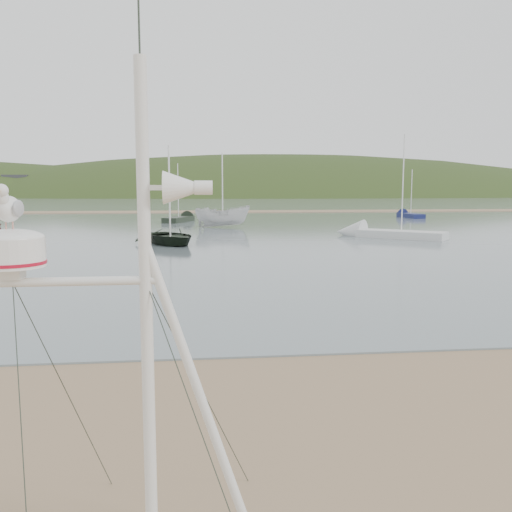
{
  "coord_description": "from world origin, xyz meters",
  "views": [
    {
      "loc": [
        1.23,
        -6.41,
        3.37
      ],
      "look_at": [
        2.05,
        1.0,
        2.44
      ],
      "focal_mm": 38.0,
      "sensor_mm": 36.0,
      "label": 1
    }
  ],
  "objects": [
    {
      "name": "sailboat_blue_far",
      "position": [
        25.19,
        53.68,
        0.3
      ],
      "size": [
        1.74,
        5.91,
        5.85
      ],
      "color": "#161D4F",
      "rests_on": "ground"
    },
    {
      "name": "boat_dark",
      "position": [
        -0.3,
        25.89,
        2.34
      ],
      "size": [
        3.36,
        2.32,
        4.6
      ],
      "primitive_type": "imported",
      "rotation": [
        0.0,
        0.0,
        0.46
      ],
      "color": "black",
      "rests_on": "water"
    },
    {
      "name": "far_cottages",
      "position": [
        3.0,
        196.0,
        4.0
      ],
      "size": [
        294.4,
        6.3,
        8.0
      ],
      "color": "white",
      "rests_on": "ground"
    },
    {
      "name": "water",
      "position": [
        0.0,
        132.0,
        0.02
      ],
      "size": [
        560.0,
        256.0,
        0.04
      ],
      "primitive_type": "cube",
      "color": "slate",
      "rests_on": "ground"
    },
    {
      "name": "ground",
      "position": [
        0.0,
        0.0,
        0.0
      ],
      "size": [
        560.0,
        560.0,
        0.0
      ],
      "primitive_type": "plane",
      "color": "#85694C",
      "rests_on": "ground"
    },
    {
      "name": "sailboat_dark_mid",
      "position": [
        0.1,
        49.06,
        0.3
      ],
      "size": [
        3.71,
        6.34,
        6.21
      ],
      "color": "black",
      "rests_on": "ground"
    },
    {
      "name": "sailboat_white_near",
      "position": [
        13.24,
        29.61,
        0.3
      ],
      "size": [
        7.03,
        6.21,
        7.5
      ],
      "color": "silver",
      "rests_on": "ground"
    },
    {
      "name": "hill_ridge",
      "position": [
        18.52,
        235.0,
        -19.7
      ],
      "size": [
        620.0,
        180.0,
        80.0
      ],
      "color": "#233315",
      "rests_on": "ground"
    },
    {
      "name": "mast_rig",
      "position": [
        0.71,
        -1.71,
        1.31
      ],
      "size": [
        2.41,
        2.57,
        5.44
      ],
      "color": "white",
      "rests_on": "ground"
    },
    {
      "name": "boat_white",
      "position": [
        3.51,
        39.93,
        2.42
      ],
      "size": [
        1.97,
        1.92,
        4.76
      ],
      "primitive_type": "imported",
      "rotation": [
        0.0,
        0.0,
        1.65
      ],
      "color": "silver",
      "rests_on": "water"
    },
    {
      "name": "sandbar",
      "position": [
        0.0,
        70.0,
        0.07
      ],
      "size": [
        560.0,
        7.0,
        0.07
      ],
      "primitive_type": "cube",
      "color": "#85694C",
      "rests_on": "water"
    }
  ]
}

